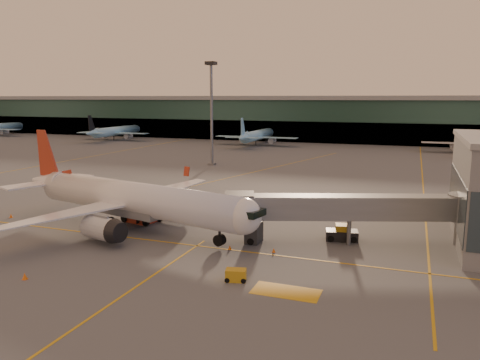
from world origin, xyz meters
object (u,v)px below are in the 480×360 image
(catering_truck, at_px, (140,201))
(pushback_tug, at_px, (342,234))
(main_airplane, at_px, (128,199))
(gpu_cart, at_px, (236,275))

(catering_truck, relative_size, pushback_tug, 1.70)
(pushback_tug, bearing_deg, catering_truck, 170.84)
(catering_truck, xyz_separation_m, pushback_tug, (27.32, 1.07, -2.07))
(main_airplane, height_order, pushback_tug, main_airplane)
(main_airplane, height_order, catering_truck, main_airplane)
(gpu_cart, xyz_separation_m, pushback_tug, (7.39, 16.31, 0.23))
(main_airplane, xyz_separation_m, pushback_tug, (26.74, 4.59, -3.18))
(main_airplane, bearing_deg, gpu_cart, -18.19)
(gpu_cart, distance_m, pushback_tug, 17.90)
(catering_truck, bearing_deg, pushback_tug, 13.97)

